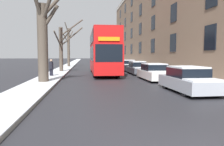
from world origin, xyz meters
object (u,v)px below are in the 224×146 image
Objects in this scene: double_decker_bus at (103,51)px; parked_car_0 at (188,80)px; pedestrian_left_sidewalk at (51,68)px; parked_car_1 at (155,72)px; parked_car_3 at (128,66)px; bare_tree_left_2 at (68,46)px; bare_tree_left_1 at (62,46)px; bare_tree_left_0 at (43,38)px; parked_car_2 at (137,68)px.

double_decker_bus is 2.61× the size of parked_car_0.
parked_car_0 is (3.65, -12.14, -1.89)m from double_decker_bus.
double_decker_bus is 6.92× the size of pedestrian_left_sidewalk.
parked_car_1 is 1.12× the size of parked_car_3.
double_decker_bus reaches higher than parked_car_1.
double_decker_bus reaches higher than parked_car_3.
bare_tree_left_2 is at bearing 104.71° from pedestrian_left_sidewalk.
pedestrian_left_sidewalk reaches higher than parked_car_0.
double_decker_bus is (4.57, -2.96, -0.55)m from bare_tree_left_1.
bare_tree_left_0 is 8.95m from parked_car_1.
bare_tree_left_0 is 10.01m from parked_car_0.
pedestrian_left_sidewalk is (-8.66, 9.18, 0.26)m from parked_car_0.
bare_tree_left_0 is at bearing -124.89° from parked_car_3.
parked_car_2 is 5.24m from parked_car_3.
pedestrian_left_sidewalk is (-8.66, 3.36, 0.27)m from parked_car_1.
bare_tree_left_1 is at bearing 156.89° from parked_car_2.
parked_car_1 is 5.77m from parked_car_2.
bare_tree_left_1 is (0.28, 10.46, -0.10)m from bare_tree_left_0.
bare_tree_left_2 is at bearing 111.67° from parked_car_1.
bare_tree_left_2 is 4.57× the size of pedestrian_left_sidewalk.
bare_tree_left_0 is 1.51× the size of parked_car_0.
parked_car_3 is (-0.00, 11.01, 0.03)m from parked_car_1.
bare_tree_left_2 reaches higher than parked_car_3.
bare_tree_left_1 is 1.41× the size of parked_car_0.
bare_tree_left_2 is at bearing 129.92° from parked_car_3.
parked_car_3 reaches higher than parked_car_2.
bare_tree_left_0 is 22.15m from bare_tree_left_2.
bare_tree_left_0 is at bearing -140.72° from parked_car_2.
bare_tree_left_2 reaches higher than parked_car_0.
parked_car_2 is (8.33, -15.20, -2.93)m from bare_tree_left_2.
bare_tree_left_2 is 28.21m from parked_car_0.
bare_tree_left_2 is at bearing 107.28° from parked_car_0.
pedestrian_left_sidewalk is at bearing -94.26° from bare_tree_left_1.
parked_car_2 is at bearing -90.00° from parked_car_3.
parked_car_2 is at bearing -23.11° from bare_tree_left_1.
parked_car_0 is 11.60m from parked_car_2.
parked_car_1 is at bearing -90.00° from parked_car_3.
bare_tree_left_0 is 4.01× the size of pedestrian_left_sidewalk.
parked_car_1 is 11.01m from parked_car_3.
pedestrian_left_sidewalk is (-0.16, 4.53, -2.29)m from bare_tree_left_0.
pedestrian_left_sidewalk is (-0.44, -5.92, -2.18)m from bare_tree_left_1.
bare_tree_left_0 is at bearing 151.32° from parked_car_0.
parked_car_2 reaches higher than parked_car_1.
parked_car_0 is 2.66× the size of pedestrian_left_sidewalk.
bare_tree_left_2 reaches higher than bare_tree_left_0.
pedestrian_left_sidewalk reaches higher than parked_car_1.
bare_tree_left_2 is 1.91× the size of parked_car_3.
bare_tree_left_1 is 5.47m from double_decker_bus.
bare_tree_left_1 is at bearing 131.52° from parked_car_1.
parked_car_2 is (8.50, 6.95, -2.55)m from bare_tree_left_0.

